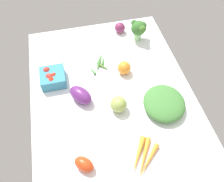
# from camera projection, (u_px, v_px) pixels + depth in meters

# --- Properties ---
(tablecloth) EXTENTS (1.04, 0.76, 0.02)m
(tablecloth) POSITION_uv_depth(u_px,v_px,m) (112.00, 95.00, 1.09)
(tablecloth) COLOR white
(tablecloth) RESTS_ON ground
(okra_pile) EXTENTS (0.15, 0.11, 0.02)m
(okra_pile) POSITION_uv_depth(u_px,v_px,m) (100.00, 64.00, 1.18)
(okra_pile) COLOR #45793D
(okra_pile) RESTS_ON tablecloth
(berry_basket) EXTENTS (0.12, 0.12, 0.07)m
(berry_basket) POSITION_uv_depth(u_px,v_px,m) (53.00, 77.00, 1.10)
(berry_basket) COLOR teal
(berry_basket) RESTS_ON tablecloth
(red_onion_near_basket) EXTENTS (0.06, 0.06, 0.06)m
(red_onion_near_basket) POSITION_uv_depth(u_px,v_px,m) (120.00, 28.00, 1.32)
(red_onion_near_basket) COLOR #792951
(red_onion_near_basket) RESTS_ON tablecloth
(roma_tomato) EXTENTS (0.09, 0.09, 0.05)m
(roma_tomato) POSITION_uv_depth(u_px,v_px,m) (84.00, 164.00, 0.86)
(roma_tomato) COLOR red
(roma_tomato) RESTS_ON tablecloth
(heirloom_tomato_orange) EXTENTS (0.07, 0.07, 0.07)m
(heirloom_tomato_orange) POSITION_uv_depth(u_px,v_px,m) (124.00, 68.00, 1.13)
(heirloom_tomato_orange) COLOR orange
(heirloom_tomato_orange) RESTS_ON tablecloth
(heirloom_tomato_green) EXTENTS (0.08, 0.08, 0.08)m
(heirloom_tomato_green) POSITION_uv_depth(u_px,v_px,m) (119.00, 104.00, 1.00)
(heirloom_tomato_green) COLOR #93A752
(heirloom_tomato_green) RESTS_ON tablecloth
(eggplant) EXTENTS (0.14, 0.13, 0.07)m
(eggplant) POSITION_uv_depth(u_px,v_px,m) (81.00, 95.00, 1.04)
(eggplant) COLOR #61276F
(eggplant) RESTS_ON tablecloth
(broccoli_head) EXTENTS (0.09, 0.09, 0.12)m
(broccoli_head) POSITION_uv_depth(u_px,v_px,m) (139.00, 28.00, 1.25)
(broccoli_head) COLOR #9AD088
(broccoli_head) RESTS_ON tablecloth
(carrot_bunch) EXTENTS (0.17, 0.15, 0.03)m
(carrot_bunch) POSITION_uv_depth(u_px,v_px,m) (143.00, 157.00, 0.89)
(carrot_bunch) COLOR orange
(carrot_bunch) RESTS_ON tablecloth
(leafy_greens_clump) EXTENTS (0.24, 0.23, 0.06)m
(leafy_greens_clump) POSITION_uv_depth(u_px,v_px,m) (164.00, 103.00, 1.02)
(leafy_greens_clump) COLOR #3F7937
(leafy_greens_clump) RESTS_ON tablecloth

